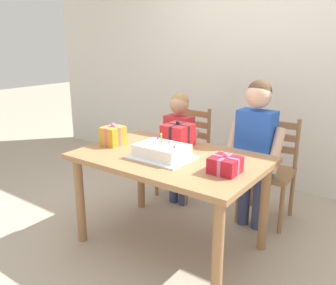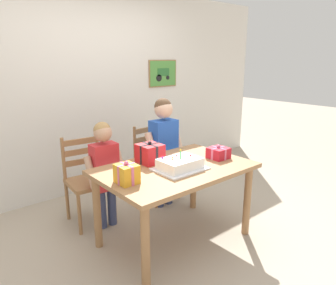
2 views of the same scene
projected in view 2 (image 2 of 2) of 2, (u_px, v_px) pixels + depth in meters
name	position (u px, v px, depth m)	size (l,w,h in m)	color
ground_plane	(175.00, 239.00, 3.06)	(20.00, 20.00, 0.00)	tan
back_wall	(87.00, 91.00, 3.98)	(6.40, 0.11, 2.60)	silver
dining_table	(175.00, 177.00, 2.89)	(1.39, 0.91, 0.75)	#9E7047
birthday_cake	(180.00, 164.00, 2.78)	(0.44, 0.34, 0.19)	silver
gift_box_red_large	(218.00, 153.00, 3.09)	(0.19, 0.18, 0.14)	red
gift_box_beside_cake	(127.00, 174.00, 2.47)	(0.16, 0.17, 0.19)	gold
gift_box_corner_small	(150.00, 153.00, 2.96)	(0.21, 0.22, 0.21)	red
chair_left	(88.00, 179.00, 3.31)	(0.45, 0.45, 0.92)	#996B42
chair_right	(155.00, 162.00, 3.87)	(0.45, 0.45, 0.92)	#996B42
child_older	(164.00, 142.00, 3.58)	(0.46, 0.26, 1.28)	#38426B
child_younger	(105.00, 165.00, 3.13)	(0.41, 0.23, 1.11)	#38426B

